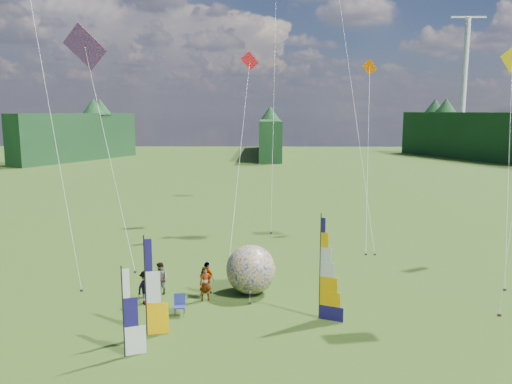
{
  "coord_description": "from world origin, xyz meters",
  "views": [
    {
      "loc": [
        -0.51,
        -17.11,
        8.93
      ],
      "look_at": [
        -1.0,
        4.0,
        5.5
      ],
      "focal_mm": 35.0,
      "sensor_mm": 36.0,
      "label": 1
    }
  ],
  "objects_px": {
    "feather_banner_main": "(320,269)",
    "spectator_d": "(207,278)",
    "bol_inflatable": "(251,269)",
    "side_banner_left": "(145,288)",
    "kite_whale": "(354,91)",
    "spectator_b": "(161,278)",
    "camp_chair": "(179,305)",
    "side_banner_far": "(123,313)",
    "spectator_a": "(205,284)",
    "spectator_c": "(146,287)"
  },
  "relations": [
    {
      "from": "feather_banner_main",
      "to": "spectator_d",
      "type": "height_order",
      "value": "feather_banner_main"
    },
    {
      "from": "bol_inflatable",
      "to": "spectator_d",
      "type": "height_order",
      "value": "bol_inflatable"
    },
    {
      "from": "side_banner_left",
      "to": "kite_whale",
      "type": "distance_m",
      "value": 22.41
    },
    {
      "from": "spectator_b",
      "to": "spectator_d",
      "type": "xyz_separation_m",
      "value": [
        2.28,
        0.1,
        0.01
      ]
    },
    {
      "from": "spectator_b",
      "to": "camp_chair",
      "type": "relative_size",
      "value": 1.69
    },
    {
      "from": "side_banner_left",
      "to": "side_banner_far",
      "type": "xyz_separation_m",
      "value": [
        -0.4,
        -1.77,
        -0.33
      ]
    },
    {
      "from": "side_banner_left",
      "to": "spectator_b",
      "type": "relative_size",
      "value": 2.51
    },
    {
      "from": "side_banner_far",
      "to": "spectator_b",
      "type": "relative_size",
      "value": 2.1
    },
    {
      "from": "side_banner_far",
      "to": "spectator_a",
      "type": "xyz_separation_m",
      "value": [
        2.3,
        5.59,
        -0.86
      ]
    },
    {
      "from": "bol_inflatable",
      "to": "spectator_d",
      "type": "relative_size",
      "value": 1.51
    },
    {
      "from": "spectator_d",
      "to": "spectator_c",
      "type": "bearing_deg",
      "value": 66.61
    },
    {
      "from": "side_banner_far",
      "to": "camp_chair",
      "type": "relative_size",
      "value": 3.55
    },
    {
      "from": "spectator_a",
      "to": "spectator_c",
      "type": "distance_m",
      "value": 2.76
    },
    {
      "from": "spectator_a",
      "to": "spectator_b",
      "type": "height_order",
      "value": "spectator_a"
    },
    {
      "from": "spectator_a",
      "to": "spectator_d",
      "type": "bearing_deg",
      "value": 74.36
    },
    {
      "from": "bol_inflatable",
      "to": "kite_whale",
      "type": "distance_m",
      "value": 17.23
    },
    {
      "from": "feather_banner_main",
      "to": "side_banner_far",
      "type": "distance_m",
      "value": 8.32
    },
    {
      "from": "feather_banner_main",
      "to": "spectator_c",
      "type": "bearing_deg",
      "value": -168.29
    },
    {
      "from": "spectator_d",
      "to": "kite_whale",
      "type": "distance_m",
      "value": 18.51
    },
    {
      "from": "spectator_b",
      "to": "feather_banner_main",
      "type": "bearing_deg",
      "value": 18.02
    },
    {
      "from": "spectator_b",
      "to": "camp_chair",
      "type": "distance_m",
      "value": 2.95
    },
    {
      "from": "feather_banner_main",
      "to": "side_banner_left",
      "type": "height_order",
      "value": "feather_banner_main"
    },
    {
      "from": "side_banner_left",
      "to": "spectator_b",
      "type": "distance_m",
      "value": 4.75
    },
    {
      "from": "bol_inflatable",
      "to": "camp_chair",
      "type": "height_order",
      "value": "bol_inflatable"
    },
    {
      "from": "spectator_d",
      "to": "spectator_a",
      "type": "bearing_deg",
      "value": 130.4
    },
    {
      "from": "side_banner_left",
      "to": "spectator_a",
      "type": "relative_size",
      "value": 2.45
    },
    {
      "from": "spectator_c",
      "to": "camp_chair",
      "type": "xyz_separation_m",
      "value": [
        1.77,
        -1.27,
        -0.34
      ]
    },
    {
      "from": "bol_inflatable",
      "to": "spectator_b",
      "type": "distance_m",
      "value": 4.46
    },
    {
      "from": "side_banner_far",
      "to": "kite_whale",
      "type": "height_order",
      "value": "kite_whale"
    },
    {
      "from": "bol_inflatable",
      "to": "feather_banner_main",
      "type": "bearing_deg",
      "value": -44.47
    },
    {
      "from": "feather_banner_main",
      "to": "camp_chair",
      "type": "relative_size",
      "value": 4.78
    },
    {
      "from": "spectator_d",
      "to": "kite_whale",
      "type": "relative_size",
      "value": 0.08
    },
    {
      "from": "bol_inflatable",
      "to": "spectator_c",
      "type": "relative_size",
      "value": 1.49
    },
    {
      "from": "side_banner_far",
      "to": "spectator_a",
      "type": "bearing_deg",
      "value": 48.24
    },
    {
      "from": "spectator_a",
      "to": "kite_whale",
      "type": "height_order",
      "value": "kite_whale"
    },
    {
      "from": "side_banner_far",
      "to": "spectator_d",
      "type": "bearing_deg",
      "value": 51.15
    },
    {
      "from": "side_banner_left",
      "to": "spectator_d",
      "type": "distance_m",
      "value": 5.18
    },
    {
      "from": "spectator_c",
      "to": "side_banner_far",
      "type": "bearing_deg",
      "value": -144.82
    },
    {
      "from": "feather_banner_main",
      "to": "side_banner_far",
      "type": "bearing_deg",
      "value": -132.4
    },
    {
      "from": "kite_whale",
      "to": "bol_inflatable",
      "type": "bearing_deg",
      "value": -136.24
    },
    {
      "from": "side_banner_far",
      "to": "spectator_a",
      "type": "height_order",
      "value": "side_banner_far"
    },
    {
      "from": "spectator_b",
      "to": "side_banner_far",
      "type": "bearing_deg",
      "value": -51.48
    },
    {
      "from": "feather_banner_main",
      "to": "camp_chair",
      "type": "xyz_separation_m",
      "value": [
        -6.13,
        0.2,
        -1.78
      ]
    },
    {
      "from": "bol_inflatable",
      "to": "camp_chair",
      "type": "xyz_separation_m",
      "value": [
        -3.05,
        -2.82,
        -0.75
      ]
    },
    {
      "from": "feather_banner_main",
      "to": "kite_whale",
      "type": "bearing_deg",
      "value": 98.5
    },
    {
      "from": "side_banner_left",
      "to": "camp_chair",
      "type": "bearing_deg",
      "value": 52.99
    },
    {
      "from": "spectator_a",
      "to": "side_banner_left",
      "type": "bearing_deg",
      "value": -133.79
    },
    {
      "from": "feather_banner_main",
      "to": "side_banner_far",
      "type": "height_order",
      "value": "feather_banner_main"
    },
    {
      "from": "spectator_b",
      "to": "spectator_d",
      "type": "relative_size",
      "value": 0.98
    },
    {
      "from": "side_banner_far",
      "to": "spectator_b",
      "type": "distance_m",
      "value": 6.4
    }
  ]
}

